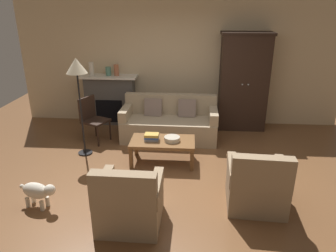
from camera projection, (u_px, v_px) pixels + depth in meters
The scene contains 16 objects.
ground_plane at pixel (172, 174), 5.19m from camera, with size 9.60×9.60×0.00m, color brown.
back_wall at pixel (179, 62), 7.05m from camera, with size 7.20×0.10×2.80m, color beige.
fireplace at pixel (111, 99), 7.22m from camera, with size 1.26×0.48×1.12m.
armoire at pixel (243, 82), 6.78m from camera, with size 1.06×0.57×2.08m.
couch at pixel (169, 123), 6.48m from camera, with size 1.93×0.88×0.86m.
coffee_table at pixel (163, 143), 5.44m from camera, with size 1.10×0.60×0.42m.
fruit_bowl at pixel (172, 139), 5.39m from camera, with size 0.27×0.27×0.08m, color beige.
book_stack at pixel (152, 137), 5.40m from camera, with size 0.25×0.18×0.12m.
mantel_vase_cream at pixel (91, 69), 6.98m from camera, with size 0.11×0.11×0.29m, color beige.
mantel_vase_jade at pixel (108, 71), 6.97m from camera, with size 0.12×0.12×0.19m, color slate.
mantel_vase_terracotta at pixel (116, 70), 6.95m from camera, with size 0.11×0.11×0.25m, color #A86042.
armchair_near_left at pixel (129, 203), 3.89m from camera, with size 0.79×0.78×0.88m.
armchair_near_right at pixel (257, 186), 4.26m from camera, with size 0.82×0.81×0.88m.
side_chair_wooden at pixel (92, 117), 6.29m from camera, with size 0.58×0.58×0.90m.
floor_lamp at pixel (77, 72), 5.35m from camera, with size 0.36×0.36×1.77m.
dog at pixel (38, 191), 4.26m from camera, with size 0.56×0.30×0.39m.
Camera 1 is at (0.27, -4.54, 2.61)m, focal length 33.77 mm.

